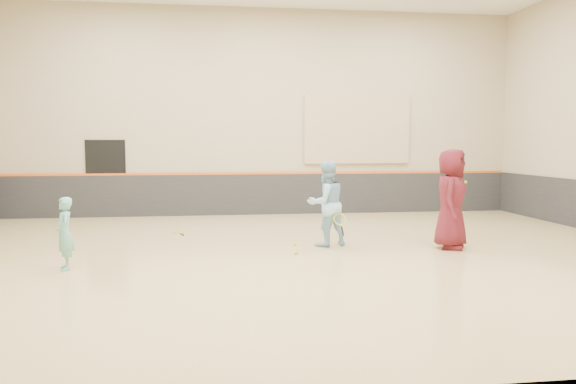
{
  "coord_description": "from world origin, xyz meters",
  "views": [
    {
      "loc": [
        -1.53,
        -10.46,
        2.11
      ],
      "look_at": [
        -0.04,
        0.4,
        1.15
      ],
      "focal_mm": 35.0,
      "sensor_mm": 36.0,
      "label": 1
    }
  ],
  "objects": [
    {
      "name": "girl",
      "position": [
        -3.96,
        -0.82,
        0.61
      ],
      "size": [
        0.42,
        0.51,
        1.22
      ],
      "primitive_type": "imported",
      "rotation": [
        0.0,
        0.0,
        -1.25
      ],
      "color": "#6EBFB7",
      "rests_on": "floor"
    },
    {
      "name": "instructor",
      "position": [
        0.79,
        0.74,
        0.87
      ],
      "size": [
        1.02,
        0.91,
        1.75
      ],
      "primitive_type": "imported",
      "rotation": [
        0.0,
        0.0,
        3.49
      ],
      "color": "#96C9E8",
      "rests_on": "floor"
    },
    {
      "name": "accent_stripe",
      "position": [
        0.0,
        5.96,
        1.22
      ],
      "size": [
        14.9,
        0.03,
        0.06
      ],
      "primitive_type": "cube",
      "color": "#D85914",
      "rests_on": "wall_back"
    },
    {
      "name": "young_man",
      "position": [
        3.2,
        0.11,
        1.0
      ],
      "size": [
        1.03,
        1.16,
        1.99
      ],
      "primitive_type": "imported",
      "rotation": [
        0.0,
        0.0,
        1.07
      ],
      "color": "#55141D",
      "rests_on": "floor"
    },
    {
      "name": "ball_beside_spare",
      "position": [
        0.16,
        0.8,
        0.03
      ],
      "size": [
        0.07,
        0.07,
        0.07
      ],
      "primitive_type": "sphere",
      "color": "yellow",
      "rests_on": "floor"
    },
    {
      "name": "doorway",
      "position": [
        -4.5,
        5.98,
        1.1
      ],
      "size": [
        1.1,
        0.05,
        2.2
      ],
      "primitive_type": "cube",
      "color": "black",
      "rests_on": "floor"
    },
    {
      "name": "spare_racket",
      "position": [
        -2.32,
        2.78,
        0.02
      ],
      "size": [
        0.67,
        0.67,
        0.04
      ],
      "primitive_type": null,
      "color": "#A7BE29",
      "rests_on": "floor"
    },
    {
      "name": "ball_in_hand",
      "position": [
        3.44,
        0.01,
        1.34
      ],
      "size": [
        0.07,
        0.07,
        0.07
      ],
      "primitive_type": "sphere",
      "color": "yellow",
      "rests_on": "young_man"
    },
    {
      "name": "held_racket",
      "position": [
        1.02,
        0.47,
        0.58
      ],
      "size": [
        0.39,
        0.39,
        0.51
      ],
      "primitive_type": null,
      "color": "yellow",
      "rests_on": "instructor"
    },
    {
      "name": "wainscot_back",
      "position": [
        0.0,
        5.97,
        0.6
      ],
      "size": [
        14.9,
        0.04,
        1.2
      ],
      "primitive_type": "cube",
      "color": "#232326",
      "rests_on": "floor"
    },
    {
      "name": "ball_under_racket",
      "position": [
        0.05,
        -0.11,
        0.03
      ],
      "size": [
        0.07,
        0.07,
        0.07
      ],
      "primitive_type": "sphere",
      "color": "#B8D431",
      "rests_on": "floor"
    },
    {
      "name": "acoustic_panel",
      "position": [
        2.8,
        5.95,
        2.5
      ],
      "size": [
        3.2,
        0.08,
        2.0
      ],
      "primitive_type": "cube",
      "color": "tan",
      "rests_on": "wall_back"
    },
    {
      "name": "room",
      "position": [
        0.0,
        0.0,
        0.81
      ],
      "size": [
        15.04,
        12.04,
        6.22
      ],
      "color": "tan",
      "rests_on": "ground"
    }
  ]
}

